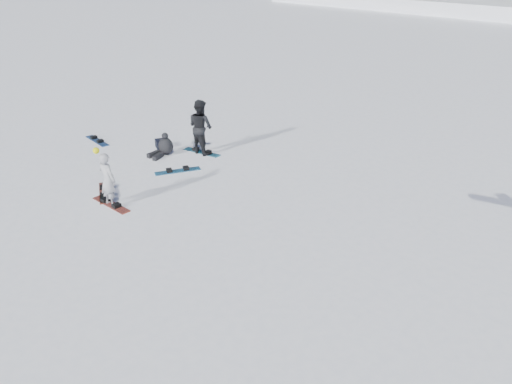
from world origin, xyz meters
The scene contains 10 objects.
ground centered at (0.00, 0.00, 0.00)m, with size 420.00×420.00×0.00m, color white.
snowboarder_woman centered at (-1.26, -1.40, 0.81)m, with size 0.63×0.46×1.73m.
snowboarder_man centered at (-2.80, 3.03, 0.97)m, with size 0.95×0.74×1.95m, color black.
seated_rider centered at (-3.53, 1.94, 0.31)m, with size 0.70×1.03×0.81m.
gear_bag centered at (-4.23, 2.19, 0.15)m, with size 0.45×0.30×0.30m, color black.
snowboard_woman centered at (-1.26, -1.40, 0.01)m, with size 1.50×0.28×0.03m, color maroon.
snowboard_man centered at (-2.80, 3.03, 0.01)m, with size 1.50×0.28×0.03m, color #196B8C.
snowboard_loose_c centered at (-6.49, 0.82, 0.01)m, with size 1.50×0.28×0.03m, color navy.
snowboard_loose_b centered at (-2.10, -1.17, 0.01)m, with size 1.50×0.28×0.03m, color maroon.
snowboard_loose_a centered at (-1.97, 1.40, 0.01)m, with size 1.50×0.28×0.03m, color #1C699C.
Camera 1 is at (10.88, -6.97, 6.54)m, focal length 35.00 mm.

